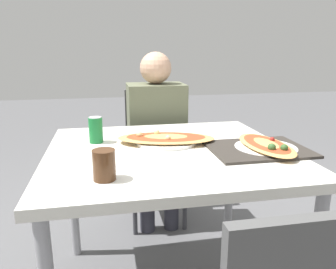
# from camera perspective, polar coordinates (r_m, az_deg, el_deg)

# --- Properties ---
(dining_table) EXTENTS (1.08, 0.98, 0.77)m
(dining_table) POSITION_cam_1_polar(r_m,az_deg,el_deg) (1.50, 0.08, -5.34)
(dining_table) COLOR silver
(dining_table) RESTS_ON ground_plane
(chair_far_seated) EXTENTS (0.40, 0.40, 0.93)m
(chair_far_seated) POSITION_cam_1_polar(r_m,az_deg,el_deg) (2.34, -2.43, -2.32)
(chair_far_seated) COLOR #4C4C4C
(chair_far_seated) RESTS_ON ground_plane
(person_seated) EXTENTS (0.37, 0.29, 1.19)m
(person_seated) POSITION_cam_1_polar(r_m,az_deg,el_deg) (2.18, -2.01, 1.38)
(person_seated) COLOR #2D2D38
(person_seated) RESTS_ON ground_plane
(pizza_main) EXTENTS (0.50, 0.31, 0.05)m
(pizza_main) POSITION_cam_1_polar(r_m,az_deg,el_deg) (1.57, -0.41, -0.77)
(pizza_main) COLOR white
(pizza_main) RESTS_ON dining_table
(soda_can) EXTENTS (0.07, 0.07, 0.12)m
(soda_can) POSITION_cam_1_polar(r_m,az_deg,el_deg) (1.61, -12.46, 0.80)
(soda_can) COLOR #197233
(soda_can) RESTS_ON dining_table
(drink_glass) EXTENTS (0.08, 0.08, 0.11)m
(drink_glass) POSITION_cam_1_polar(r_m,az_deg,el_deg) (1.15, -11.06, -5.23)
(drink_glass) COLOR #4C2D19
(drink_glass) RESTS_ON dining_table
(serving_tray) EXTENTS (0.43, 0.33, 0.01)m
(serving_tray) POSITION_cam_1_polar(r_m,az_deg,el_deg) (1.52, 15.39, -2.44)
(serving_tray) COLOR #332D28
(serving_tray) RESTS_ON dining_table
(pizza_second) EXTENTS (0.27, 0.40, 0.06)m
(pizza_second) POSITION_cam_1_polar(r_m,az_deg,el_deg) (1.53, 16.70, -1.90)
(pizza_second) COLOR white
(pizza_second) RESTS_ON dining_table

